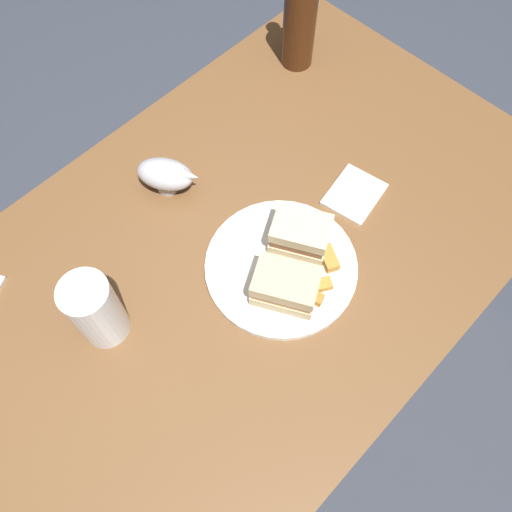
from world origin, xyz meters
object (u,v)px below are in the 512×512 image
(napkin, at_px, (354,194))
(cider_bottle, at_px, (300,18))
(sandwich_half_right, at_px, (300,234))
(pint_glass, at_px, (97,313))
(sandwich_half_left, at_px, (286,286))
(plate, at_px, (281,267))
(gravy_boat, at_px, (166,175))

(napkin, bearing_deg, cider_bottle, -120.13)
(sandwich_half_right, bearing_deg, pint_glass, -20.69)
(napkin, bearing_deg, sandwich_half_left, 10.90)
(sandwich_half_right, bearing_deg, cider_bottle, -137.06)
(cider_bottle, height_order, napkin, cider_bottle)
(sandwich_half_left, xyz_separation_m, napkin, (-0.25, -0.05, -0.04))
(sandwich_half_right, bearing_deg, plate, 7.29)
(sandwich_half_left, bearing_deg, gravy_boat, -92.07)
(gravy_boat, bearing_deg, sandwich_half_left, 87.93)
(pint_glass, relative_size, gravy_boat, 1.19)
(pint_glass, bearing_deg, cider_bottle, -164.41)
(plate, xyz_separation_m, gravy_boat, (0.02, -0.28, 0.03))
(sandwich_half_right, xyz_separation_m, napkin, (-0.16, 0.00, -0.04))
(sandwich_half_right, bearing_deg, sandwich_half_left, 28.46)
(gravy_boat, relative_size, napkin, 1.15)
(plate, bearing_deg, napkin, -178.45)
(sandwich_half_left, relative_size, pint_glass, 0.86)
(plate, height_order, sandwich_half_right, sandwich_half_right)
(plate, xyz_separation_m, napkin, (-0.21, -0.01, -0.00))
(plate, distance_m, cider_bottle, 0.53)
(cider_bottle, relative_size, napkin, 2.55)
(plate, bearing_deg, pint_glass, -25.36)
(gravy_boat, height_order, napkin, gravy_boat)
(sandwich_half_right, xyz_separation_m, gravy_boat, (0.08, -0.27, -0.00))
(sandwich_half_left, xyz_separation_m, sandwich_half_right, (-0.09, -0.05, 0.00))
(plate, xyz_separation_m, pint_glass, (0.29, -0.14, 0.06))
(plate, distance_m, pint_glass, 0.32)
(pint_glass, relative_size, napkin, 1.37)
(sandwich_half_left, distance_m, sandwich_half_right, 0.10)
(sandwich_half_left, xyz_separation_m, pint_glass, (0.25, -0.18, 0.02))
(plate, height_order, pint_glass, pint_glass)
(sandwich_half_left, relative_size, gravy_boat, 1.03)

